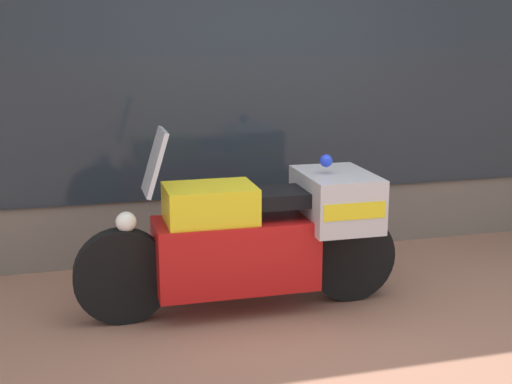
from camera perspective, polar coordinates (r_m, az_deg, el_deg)
name	(u,v)px	position (r m, az deg, el deg)	size (l,w,h in m)	color
ground_plane	(327,339)	(4.70, 5.68, -11.64)	(60.00, 60.00, 0.00)	#8E604C
shop_building	(194,18)	(6.06, -4.97, 13.71)	(6.46, 0.55, 4.02)	#6B6056
window_display	(291,195)	(6.49, 2.82, -0.26)	(5.02, 0.30, 1.86)	slate
paramedic_motorcycle	(260,233)	(4.97, 0.29, -3.34)	(2.29, 0.71, 1.31)	black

